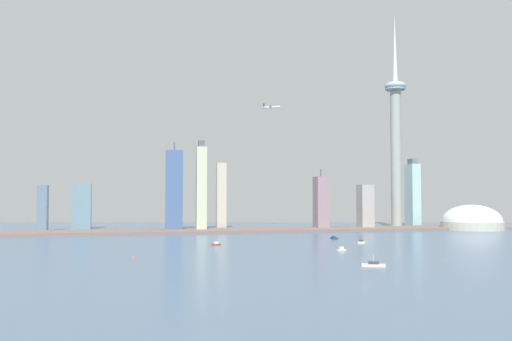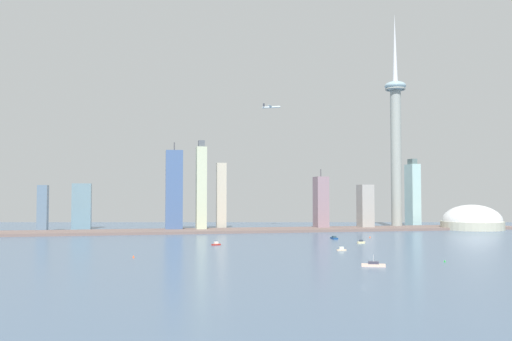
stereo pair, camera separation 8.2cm
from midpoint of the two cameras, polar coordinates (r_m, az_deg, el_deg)
The scene contains 21 objects.
ground_plane at distance 322.79m, azimuth 11.36°, elevation -11.85°, with size 6000.00×6000.00×0.00m, color slate.
waterfront_pier at distance 753.51m, azimuth -2.06°, elevation -6.37°, with size 846.22×69.87×3.59m, color #735F59.
observation_tower at distance 863.14m, azimuth 14.61°, elevation 4.00°, with size 32.97×32.97×334.88m.
stadium_dome at distance 860.52m, azimuth 21.94°, elevation -5.11°, with size 89.82×89.82×49.21m.
skyscraper_0 at distance 760.82m, azimuth -5.84°, elevation -1.84°, with size 14.13×19.13×128.11m.
skyscraper_1 at distance 797.51m, azimuth -21.70°, elevation -3.78°, with size 13.11×16.15×64.83m.
skyscraper_2 at distance 836.01m, azimuth -18.02°, elevation -3.65°, with size 27.15×14.49×68.10m.
skyscraper_3 at distance 820.51m, azimuth 11.52°, elevation -3.81°, with size 19.02×23.53×66.42m.
skyscraper_4 at distance 905.01m, azimuth 16.29°, elevation -2.45°, with size 14.82×27.68×109.29m.
skyscraper_5 at distance 803.69m, azimuth 6.90°, elevation -3.45°, with size 17.52×25.25×89.35m.
skyscraper_6 at distance 766.29m, azimuth -8.70°, elevation -2.14°, with size 23.71×18.91×125.56m.
skyscraper_7 at distance 797.25m, azimuth -3.72°, elevation -2.74°, with size 14.09×12.55×98.57m.
boat_0 at distance 638.81m, azimuth 8.29°, elevation -7.10°, with size 7.07×16.72×3.29m.
boat_1 at distance 404.86m, azimuth 12.36°, elevation -9.73°, with size 18.06×11.99×8.56m.
boat_2 at distance 585.91m, azimuth 11.09°, elevation -7.47°, with size 8.72×4.09×3.99m.
boat_4 at distance 509.10m, azimuth 9.06°, elevation -8.26°, with size 8.79×2.94×3.71m.
boat_5 at distance 558.37m, azimuth -4.25°, elevation -7.77°, with size 9.90×6.40×3.60m.
channel_buoy_0 at distance 460.37m, azimuth -12.87°, elevation -8.89°, with size 1.88×1.88×1.94m, color #E54C19.
channel_buoy_1 at distance 662.10m, azimuth 12.00°, elevation -6.91°, with size 1.72×1.72×2.28m, color #E54C19.
channel_buoy_2 at distance 445.37m, azimuth 19.39°, elevation -9.04°, with size 1.45×1.45×1.83m, color green.
airplane at distance 805.50m, azimuth 1.62°, elevation 6.75°, with size 26.03×23.87×7.65m.
Camera 1 is at (-123.16, -293.68, 52.71)m, focal length 37.70 mm.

